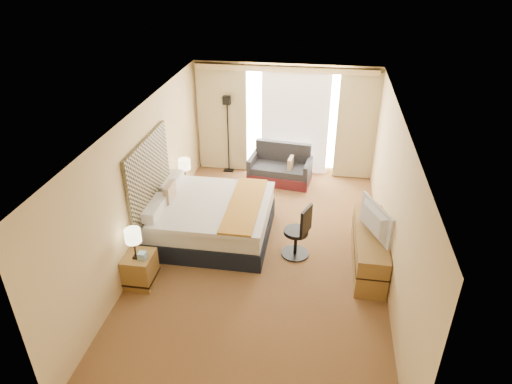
# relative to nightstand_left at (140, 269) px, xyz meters

# --- Properties ---
(floor) EXTENTS (4.20, 7.00, 0.02)m
(floor) POSITION_rel_nightstand_left_xyz_m (1.87, 1.05, -0.28)
(floor) COLOR #532217
(floor) RESTS_ON ground
(ceiling) EXTENTS (4.20, 7.00, 0.02)m
(ceiling) POSITION_rel_nightstand_left_xyz_m (1.87, 1.05, 2.33)
(ceiling) COLOR silver
(ceiling) RESTS_ON wall_back
(wall_back) EXTENTS (4.20, 0.02, 2.60)m
(wall_back) POSITION_rel_nightstand_left_xyz_m (1.87, 4.55, 1.02)
(wall_back) COLOR beige
(wall_back) RESTS_ON ground
(wall_front) EXTENTS (4.20, 0.02, 2.60)m
(wall_front) POSITION_rel_nightstand_left_xyz_m (1.87, -2.45, 1.02)
(wall_front) COLOR beige
(wall_front) RESTS_ON ground
(wall_left) EXTENTS (0.02, 7.00, 2.60)m
(wall_left) POSITION_rel_nightstand_left_xyz_m (-0.23, 1.05, 1.02)
(wall_left) COLOR beige
(wall_left) RESTS_ON ground
(wall_right) EXTENTS (0.02, 7.00, 2.60)m
(wall_right) POSITION_rel_nightstand_left_xyz_m (3.97, 1.05, 1.02)
(wall_right) COLOR beige
(wall_right) RESTS_ON ground
(headboard) EXTENTS (0.06, 1.85, 1.50)m
(headboard) POSITION_rel_nightstand_left_xyz_m (-0.19, 1.25, 1.01)
(headboard) COLOR black
(headboard) RESTS_ON wall_left
(nightstand_left) EXTENTS (0.45, 0.52, 0.55)m
(nightstand_left) POSITION_rel_nightstand_left_xyz_m (0.00, 0.00, 0.00)
(nightstand_left) COLOR olive
(nightstand_left) RESTS_ON floor
(nightstand_right) EXTENTS (0.45, 0.52, 0.55)m
(nightstand_right) POSITION_rel_nightstand_left_xyz_m (0.00, 2.50, 0.00)
(nightstand_right) COLOR olive
(nightstand_right) RESTS_ON floor
(media_dresser) EXTENTS (0.50, 1.80, 0.70)m
(media_dresser) POSITION_rel_nightstand_left_xyz_m (3.70, 1.05, 0.07)
(media_dresser) COLOR olive
(media_dresser) RESTS_ON floor
(window) EXTENTS (2.30, 0.02, 2.30)m
(window) POSITION_rel_nightstand_left_xyz_m (2.12, 4.52, 1.04)
(window) COLOR white
(window) RESTS_ON wall_back
(curtains) EXTENTS (4.12, 0.19, 2.56)m
(curtains) POSITION_rel_nightstand_left_xyz_m (1.87, 4.44, 1.13)
(curtains) COLOR #C7BA8C
(curtains) RESTS_ON floor
(bed) EXTENTS (2.18, 1.99, 1.06)m
(bed) POSITION_rel_nightstand_left_xyz_m (0.81, 1.51, 0.11)
(bed) COLOR black
(bed) RESTS_ON floor
(loveseat) EXTENTS (1.49, 0.92, 0.88)m
(loveseat) POSITION_rel_nightstand_left_xyz_m (1.87, 3.98, 0.01)
(loveseat) COLOR #59191E
(loveseat) RESTS_ON floor
(floor_lamp) EXTENTS (0.24, 0.24, 1.88)m
(floor_lamp) POSITION_rel_nightstand_left_xyz_m (0.56, 4.35, 1.05)
(floor_lamp) COLOR black
(floor_lamp) RESTS_ON floor
(desk_chair) EXTENTS (0.51, 0.51, 1.02)m
(desk_chair) POSITION_rel_nightstand_left_xyz_m (2.49, 1.14, 0.18)
(desk_chair) COLOR black
(desk_chair) RESTS_ON floor
(lamp_left) EXTENTS (0.25, 0.25, 0.54)m
(lamp_left) POSITION_rel_nightstand_left_xyz_m (-0.01, -0.06, 0.69)
(lamp_left) COLOR black
(lamp_left) RESTS_ON nightstand_left
(lamp_right) EXTENTS (0.25, 0.25, 0.52)m
(lamp_right) POSITION_rel_nightstand_left_xyz_m (0.03, 2.56, 0.68)
(lamp_right) COLOR black
(lamp_right) RESTS_ON nightstand_right
(tissue_box) EXTENTS (0.12, 0.12, 0.11)m
(tissue_box) POSITION_rel_nightstand_left_xyz_m (0.09, -0.06, 0.33)
(tissue_box) COLOR #83ADCB
(tissue_box) RESTS_ON nightstand_left
(telephone) EXTENTS (0.19, 0.15, 0.07)m
(telephone) POSITION_rel_nightstand_left_xyz_m (0.13, 2.50, 0.31)
(telephone) COLOR black
(telephone) RESTS_ON nightstand_right
(television) EXTENTS (0.51, 0.93, 0.55)m
(television) POSITION_rel_nightstand_left_xyz_m (3.65, 0.95, 0.70)
(television) COLOR black
(television) RESTS_ON media_dresser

